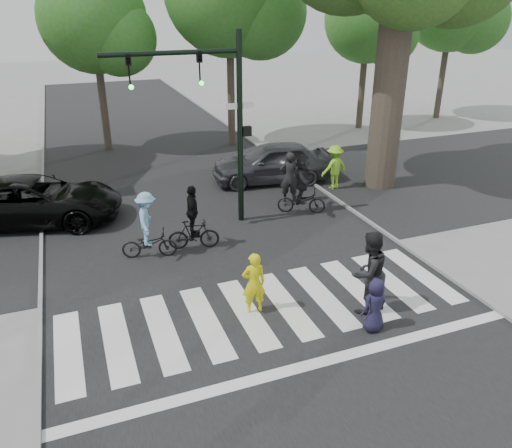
{
  "coord_description": "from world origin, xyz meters",
  "views": [
    {
      "loc": [
        -3.85,
        -8.29,
        6.73
      ],
      "look_at": [
        0.5,
        3.0,
        1.3
      ],
      "focal_mm": 35.0,
      "sensor_mm": 36.0,
      "label": 1
    }
  ],
  "objects_px": {
    "pedestrian_child": "(375,305)",
    "car_suv": "(35,201)",
    "pedestrian_woman": "(254,283)",
    "traffic_signal": "(213,104)",
    "car_grey": "(272,162)",
    "cyclist_left": "(148,230)",
    "pedestrian_adult": "(369,273)",
    "cyclist_right": "(302,187)",
    "cyclist_mid": "(193,223)"
  },
  "relations": [
    {
      "from": "pedestrian_child",
      "to": "car_suv",
      "type": "xyz_separation_m",
      "value": [
        -7.05,
        9.08,
        0.12
      ]
    },
    {
      "from": "car_suv",
      "to": "pedestrian_woman",
      "type": "bearing_deg",
      "value": -131.94
    },
    {
      "from": "traffic_signal",
      "to": "pedestrian_woman",
      "type": "height_order",
      "value": "traffic_signal"
    },
    {
      "from": "pedestrian_child",
      "to": "car_grey",
      "type": "bearing_deg",
      "value": -107.1
    },
    {
      "from": "pedestrian_woman",
      "to": "traffic_signal",
      "type": "bearing_deg",
      "value": -91.88
    },
    {
      "from": "pedestrian_woman",
      "to": "car_suv",
      "type": "bearing_deg",
      "value": -51.54
    },
    {
      "from": "pedestrian_woman",
      "to": "cyclist_left",
      "type": "distance_m",
      "value": 4.07
    },
    {
      "from": "pedestrian_adult",
      "to": "cyclist_right",
      "type": "xyz_separation_m",
      "value": [
        1.19,
        5.94,
        -0.08
      ]
    },
    {
      "from": "cyclist_mid",
      "to": "car_grey",
      "type": "xyz_separation_m",
      "value": [
        4.47,
        4.7,
        0.01
      ]
    },
    {
      "from": "traffic_signal",
      "to": "pedestrian_child",
      "type": "bearing_deg",
      "value": -77.23
    },
    {
      "from": "pedestrian_child",
      "to": "cyclist_right",
      "type": "distance_m",
      "value": 6.83
    },
    {
      "from": "traffic_signal",
      "to": "pedestrian_adult",
      "type": "relative_size",
      "value": 2.96
    },
    {
      "from": "pedestrian_woman",
      "to": "cyclist_left",
      "type": "bearing_deg",
      "value": -58.24
    },
    {
      "from": "car_grey",
      "to": "traffic_signal",
      "type": "bearing_deg",
      "value": -36.58
    },
    {
      "from": "pedestrian_child",
      "to": "car_grey",
      "type": "height_order",
      "value": "car_grey"
    },
    {
      "from": "pedestrian_woman",
      "to": "cyclist_left",
      "type": "height_order",
      "value": "cyclist_left"
    },
    {
      "from": "cyclist_left",
      "to": "car_grey",
      "type": "distance_m",
      "value": 7.5
    },
    {
      "from": "traffic_signal",
      "to": "car_suv",
      "type": "relative_size",
      "value": 1.09
    },
    {
      "from": "pedestrian_child",
      "to": "car_suv",
      "type": "relative_size",
      "value": 0.23
    },
    {
      "from": "pedestrian_adult",
      "to": "cyclist_right",
      "type": "relative_size",
      "value": 0.97
    },
    {
      "from": "cyclist_left",
      "to": "pedestrian_woman",
      "type": "bearing_deg",
      "value": -63.79
    },
    {
      "from": "pedestrian_woman",
      "to": "cyclist_mid",
      "type": "xyz_separation_m",
      "value": [
        -0.48,
        3.72,
        0.03
      ]
    },
    {
      "from": "pedestrian_woman",
      "to": "car_suv",
      "type": "xyz_separation_m",
      "value": [
        -4.83,
        7.46,
        -0.01
      ]
    },
    {
      "from": "pedestrian_woman",
      "to": "car_suv",
      "type": "distance_m",
      "value": 8.89
    },
    {
      "from": "cyclist_right",
      "to": "cyclist_left",
      "type": "bearing_deg",
      "value": -165.67
    },
    {
      "from": "pedestrian_woman",
      "to": "pedestrian_adult",
      "type": "distance_m",
      "value": 2.65
    },
    {
      "from": "pedestrian_woman",
      "to": "cyclist_right",
      "type": "xyz_separation_m",
      "value": [
        3.68,
        5.05,
        0.16
      ]
    },
    {
      "from": "traffic_signal",
      "to": "cyclist_left",
      "type": "distance_m",
      "value": 4.22
    },
    {
      "from": "traffic_signal",
      "to": "pedestrian_woman",
      "type": "bearing_deg",
      "value": -97.43
    },
    {
      "from": "pedestrian_woman",
      "to": "cyclist_right",
      "type": "bearing_deg",
      "value": -120.52
    },
    {
      "from": "pedestrian_woman",
      "to": "pedestrian_child",
      "type": "xyz_separation_m",
      "value": [
        2.22,
        -1.62,
        -0.13
      ]
    },
    {
      "from": "pedestrian_child",
      "to": "cyclist_mid",
      "type": "relative_size",
      "value": 0.65
    },
    {
      "from": "traffic_signal",
      "to": "car_suv",
      "type": "height_order",
      "value": "traffic_signal"
    },
    {
      "from": "car_suv",
      "to": "car_grey",
      "type": "xyz_separation_m",
      "value": [
        8.82,
        0.95,
        0.05
      ]
    },
    {
      "from": "traffic_signal",
      "to": "pedestrian_adult",
      "type": "distance_m",
      "value": 6.98
    },
    {
      "from": "traffic_signal",
      "to": "cyclist_left",
      "type": "bearing_deg",
      "value": -148.03
    },
    {
      "from": "traffic_signal",
      "to": "cyclist_mid",
      "type": "height_order",
      "value": "traffic_signal"
    },
    {
      "from": "car_grey",
      "to": "pedestrian_woman",
      "type": "bearing_deg",
      "value": -16.15
    },
    {
      "from": "pedestrian_child",
      "to": "car_grey",
      "type": "xyz_separation_m",
      "value": [
        1.77,
        10.04,
        0.17
      ]
    },
    {
      "from": "pedestrian_child",
      "to": "pedestrian_adult",
      "type": "relative_size",
      "value": 0.63
    },
    {
      "from": "cyclist_right",
      "to": "car_suv",
      "type": "distance_m",
      "value": 8.84
    },
    {
      "from": "pedestrian_adult",
      "to": "cyclist_mid",
      "type": "bearing_deg",
      "value": -70.36
    },
    {
      "from": "cyclist_mid",
      "to": "traffic_signal",
      "type": "bearing_deg",
      "value": 51.97
    },
    {
      "from": "pedestrian_child",
      "to": "cyclist_right",
      "type": "xyz_separation_m",
      "value": [
        1.45,
        6.67,
        0.29
      ]
    },
    {
      "from": "cyclist_left",
      "to": "cyclist_right",
      "type": "distance_m",
      "value": 5.65
    },
    {
      "from": "traffic_signal",
      "to": "pedestrian_child",
      "type": "relative_size",
      "value": 4.69
    },
    {
      "from": "traffic_signal",
      "to": "cyclist_left",
      "type": "xyz_separation_m",
      "value": [
        -2.47,
        -1.54,
        -3.05
      ]
    },
    {
      "from": "cyclist_mid",
      "to": "car_suv",
      "type": "xyz_separation_m",
      "value": [
        -4.35,
        3.74,
        -0.04
      ]
    },
    {
      "from": "pedestrian_child",
      "to": "pedestrian_adult",
      "type": "distance_m",
      "value": 0.86
    },
    {
      "from": "cyclist_mid",
      "to": "cyclist_left",
      "type": "bearing_deg",
      "value": -176.94
    }
  ]
}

